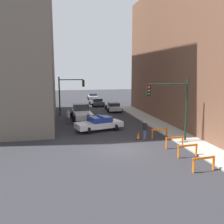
# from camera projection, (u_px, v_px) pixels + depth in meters

# --- Properties ---
(ground_plane) EXTENTS (120.00, 120.00, 0.00)m
(ground_plane) POSITION_uv_depth(u_px,v_px,m) (121.00, 149.00, 19.24)
(ground_plane) COLOR #2D2D33
(sidewalk_right) EXTENTS (2.40, 44.00, 0.12)m
(sidewalk_right) POSITION_uv_depth(u_px,v_px,m) (194.00, 144.00, 20.53)
(sidewalk_right) COLOR #B2ADA3
(sidewalk_right) RESTS_ON ground_plane
(building_right) EXTENTS (12.00, 28.00, 16.09)m
(building_right) POSITION_uv_depth(u_px,v_px,m) (218.00, 52.00, 28.44)
(building_right) COLOR brown
(building_right) RESTS_ON ground_plane
(traffic_light_near) EXTENTS (3.64, 0.35, 5.20)m
(traffic_light_near) POSITION_uv_depth(u_px,v_px,m) (174.00, 101.00, 20.52)
(traffic_light_near) COLOR black
(traffic_light_near) RESTS_ON sidewalk_right
(traffic_light_far) EXTENTS (3.44, 0.35, 5.20)m
(traffic_light_far) POSITION_uv_depth(u_px,v_px,m) (68.00, 90.00, 33.21)
(traffic_light_far) COLOR black
(traffic_light_far) RESTS_ON ground_plane
(police_car) EXTENTS (5.02, 3.10, 1.52)m
(police_car) POSITION_uv_depth(u_px,v_px,m) (99.00, 123.00, 25.18)
(police_car) COLOR white
(police_car) RESTS_ON ground_plane
(white_truck) EXTENTS (2.73, 5.45, 1.90)m
(white_truck) POSITION_uv_depth(u_px,v_px,m) (82.00, 113.00, 30.61)
(white_truck) COLOR silver
(white_truck) RESTS_ON ground_plane
(parked_car_near) EXTENTS (2.44, 4.40, 1.31)m
(parked_car_near) POSITION_uv_depth(u_px,v_px,m) (114.00, 107.00, 37.17)
(parked_car_near) COLOR silver
(parked_car_near) RESTS_ON ground_plane
(parked_car_mid) EXTENTS (2.46, 4.41, 1.31)m
(parked_car_mid) POSITION_uv_depth(u_px,v_px,m) (97.00, 102.00, 42.87)
(parked_car_mid) COLOR #474C51
(parked_car_mid) RESTS_ON ground_plane
(parked_car_far) EXTENTS (2.53, 4.45, 1.31)m
(parked_car_far) POSITION_uv_depth(u_px,v_px,m) (93.00, 96.00, 51.97)
(parked_car_far) COLOR silver
(parked_car_far) RESTS_ON ground_plane
(pedestrian_crossing) EXTENTS (0.47, 0.47, 1.66)m
(pedestrian_crossing) POSITION_uv_depth(u_px,v_px,m) (88.00, 120.00, 26.05)
(pedestrian_crossing) COLOR #382D23
(pedestrian_crossing) RESTS_ON ground_plane
(pedestrian_corner) EXTENTS (0.44, 0.44, 1.66)m
(pedestrian_corner) POSITION_uv_depth(u_px,v_px,m) (68.00, 117.00, 27.95)
(pedestrian_corner) COLOR #474C66
(pedestrian_corner) RESTS_ON ground_plane
(pedestrian_sidewalk) EXTENTS (0.39, 0.39, 1.66)m
(pedestrian_sidewalk) POSITION_uv_depth(u_px,v_px,m) (145.00, 130.00, 21.98)
(pedestrian_sidewalk) COLOR #474C66
(pedestrian_sidewalk) RESTS_ON ground_plane
(barrier_front) EXTENTS (1.60, 0.31, 0.90)m
(barrier_front) POSITION_uv_depth(u_px,v_px,m) (204.00, 161.00, 14.97)
(barrier_front) COLOR orange
(barrier_front) RESTS_ON ground_plane
(barrier_mid) EXTENTS (1.60, 0.29, 0.90)m
(barrier_mid) POSITION_uv_depth(u_px,v_px,m) (188.00, 149.00, 17.45)
(barrier_mid) COLOR orange
(barrier_mid) RESTS_ON ground_plane
(barrier_back) EXTENTS (1.60, 0.30, 0.90)m
(barrier_back) POSITION_uv_depth(u_px,v_px,m) (175.00, 140.00, 19.49)
(barrier_back) COLOR orange
(barrier_back) RESTS_ON ground_plane
(barrier_corner) EXTENTS (1.60, 0.29, 0.90)m
(barrier_corner) POSITION_uv_depth(u_px,v_px,m) (160.00, 132.00, 22.28)
(barrier_corner) COLOR orange
(barrier_corner) RESTS_ON ground_plane
(traffic_cone) EXTENTS (0.36, 0.36, 0.66)m
(traffic_cone) POSITION_uv_depth(u_px,v_px,m) (138.00, 136.00, 22.06)
(traffic_cone) COLOR black
(traffic_cone) RESTS_ON ground_plane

